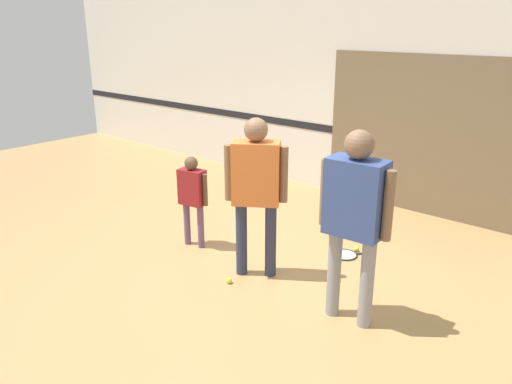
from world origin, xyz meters
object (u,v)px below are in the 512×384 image
person_student_left (192,192)px  racket_spare_on_floor (346,255)px  person_instructor (256,181)px  person_student_right (355,208)px  tennis_ball_by_spare_racket (357,249)px  tennis_ball_near_instructor (229,280)px

person_student_left → racket_spare_on_floor: bearing=20.9°
person_instructor → person_student_right: (1.25, -0.12, 0.04)m
person_student_left → racket_spare_on_floor: 2.02m
racket_spare_on_floor → tennis_ball_by_spare_racket: size_ratio=7.71×
racket_spare_on_floor → tennis_ball_near_instructor: size_ratio=7.71×
person_student_left → tennis_ball_by_spare_racket: size_ratio=17.59×
tennis_ball_near_instructor → person_student_right: bearing=10.1°
tennis_ball_near_instructor → tennis_ball_by_spare_racket: bearing=67.7°
tennis_ball_near_instructor → person_student_left: bearing=157.0°
person_instructor → person_student_left: size_ratio=1.52×
person_student_right → person_student_left: bearing=-8.4°
tennis_ball_near_instructor → tennis_ball_by_spare_racket: (0.65, 1.60, 0.00)m
person_student_right → tennis_ball_by_spare_racket: bearing=-67.4°
person_instructor → person_student_right: 1.25m
tennis_ball_by_spare_racket → racket_spare_on_floor: bearing=-102.8°
person_student_right → tennis_ball_near_instructor: bearing=6.3°
person_student_left → person_student_right: 2.37m
person_student_left → tennis_ball_by_spare_racket: bearing=24.6°
racket_spare_on_floor → person_student_right: bearing=-106.7°
person_instructor → person_student_right: size_ratio=0.96×
person_student_right → racket_spare_on_floor: (-0.72, 1.18, -1.12)m
person_instructor → person_student_right: bearing=-39.4°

